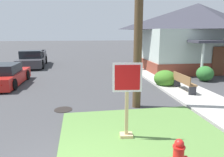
# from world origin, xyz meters

# --- Properties ---
(grass_corner_patch) EXTENTS (4.78, 4.57, 0.08)m
(grass_corner_patch) POSITION_xyz_m (2.25, 1.65, 0.04)
(grass_corner_patch) COLOR #567F3D
(grass_corner_patch) RESTS_ON ground
(sidewalk_strip) EXTENTS (2.20, 16.21, 0.12)m
(sidewalk_strip) POSITION_xyz_m (5.84, 5.70, 0.06)
(sidewalk_strip) COLOR #B2AFA8
(sidewalk_strip) RESTS_ON ground
(stop_sign) EXTENTS (0.79, 0.32, 2.13)m
(stop_sign) POSITION_xyz_m (1.73, 1.80, 1.14)
(stop_sign) COLOR tan
(stop_sign) RESTS_ON grass_corner_patch
(manhole_cover) EXTENTS (0.70, 0.70, 0.02)m
(manhole_cover) POSITION_xyz_m (-0.21, 4.50, 0.01)
(manhole_cover) COLOR black
(manhole_cover) RESTS_ON ground
(parked_sedan_red) EXTENTS (2.04, 4.20, 1.25)m
(parked_sedan_red) POSITION_xyz_m (-3.78, 9.16, 0.54)
(parked_sedan_red) COLOR red
(parked_sedan_red) RESTS_ON ground
(pickup_truck_charcoal) EXTENTS (2.35, 5.59, 1.48)m
(pickup_truck_charcoal) POSITION_xyz_m (-3.63, 16.26, 0.62)
(pickup_truck_charcoal) COLOR #38383D
(pickup_truck_charcoal) RESTS_ON ground
(street_bench) EXTENTS (0.41, 1.73, 0.85)m
(street_bench) POSITION_xyz_m (5.62, 6.03, 0.59)
(street_bench) COLOR brown
(street_bench) RESTS_ON sidewalk_strip
(corner_house) EXTENTS (9.26, 7.81, 5.29)m
(corner_house) POSITION_xyz_m (10.07, 12.80, 2.72)
(corner_house) COLOR brown
(corner_house) RESTS_ON ground
(shrub_near_porch) EXTENTS (1.05, 1.05, 0.96)m
(shrub_near_porch) POSITION_xyz_m (8.26, 8.30, 0.48)
(shrub_near_porch) COLOR #2D6A2C
(shrub_near_porch) RESTS_ON ground
(shrub_by_curb) EXTENTS (1.27, 1.27, 0.93)m
(shrub_by_curb) POSITION_xyz_m (5.23, 7.36, 0.47)
(shrub_by_curb) COLOR #3C7423
(shrub_by_curb) RESTS_ON ground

